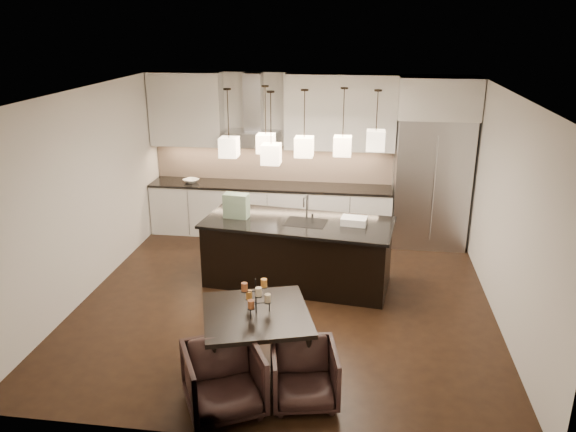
# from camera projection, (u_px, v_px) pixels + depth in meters

# --- Properties ---
(floor) EXTENTS (5.50, 5.50, 0.02)m
(floor) POSITION_uv_depth(u_px,v_px,m) (286.00, 300.00, 7.72)
(floor) COLOR black
(floor) RESTS_ON ground
(ceiling) EXTENTS (5.50, 5.50, 0.02)m
(ceiling) POSITION_uv_depth(u_px,v_px,m) (286.00, 92.00, 6.78)
(ceiling) COLOR white
(ceiling) RESTS_ON wall_back
(wall_back) EXTENTS (5.50, 0.02, 2.80)m
(wall_back) POSITION_uv_depth(u_px,v_px,m) (308.00, 155.00, 9.83)
(wall_back) COLOR silver
(wall_back) RESTS_ON ground
(wall_front) EXTENTS (5.50, 0.02, 2.80)m
(wall_front) POSITION_uv_depth(u_px,v_px,m) (239.00, 304.00, 4.67)
(wall_front) COLOR silver
(wall_front) RESTS_ON ground
(wall_left) EXTENTS (0.02, 5.50, 2.80)m
(wall_left) POSITION_uv_depth(u_px,v_px,m) (85.00, 194.00, 7.61)
(wall_left) COLOR silver
(wall_left) RESTS_ON ground
(wall_right) EXTENTS (0.02, 5.50, 2.80)m
(wall_right) POSITION_uv_depth(u_px,v_px,m) (508.00, 212.00, 6.89)
(wall_right) COLOR silver
(wall_right) RESTS_ON ground
(refrigerator) EXTENTS (1.20, 0.72, 2.15)m
(refrigerator) POSITION_uv_depth(u_px,v_px,m) (431.00, 183.00, 9.31)
(refrigerator) COLOR #B7B7BA
(refrigerator) RESTS_ON floor
(fridge_panel) EXTENTS (1.26, 0.72, 0.65)m
(fridge_panel) POSITION_uv_depth(u_px,v_px,m) (439.00, 98.00, 8.85)
(fridge_panel) COLOR silver
(fridge_panel) RESTS_ON refrigerator
(lower_cabinets) EXTENTS (4.21, 0.62, 0.88)m
(lower_cabinets) POSITION_uv_depth(u_px,v_px,m) (270.00, 211.00, 9.92)
(lower_cabinets) COLOR silver
(lower_cabinets) RESTS_ON floor
(countertop) EXTENTS (4.21, 0.66, 0.04)m
(countertop) POSITION_uv_depth(u_px,v_px,m) (270.00, 186.00, 9.77)
(countertop) COLOR black
(countertop) RESTS_ON lower_cabinets
(backsplash) EXTENTS (4.21, 0.02, 0.63)m
(backsplash) POSITION_uv_depth(u_px,v_px,m) (273.00, 163.00, 9.94)
(backsplash) COLOR beige
(backsplash) RESTS_ON countertop
(upper_cab_left) EXTENTS (1.25, 0.35, 1.25)m
(upper_cab_left) POSITION_uv_depth(u_px,v_px,m) (186.00, 109.00, 9.67)
(upper_cab_left) COLOR silver
(upper_cab_left) RESTS_ON wall_back
(upper_cab_right) EXTENTS (1.85, 0.35, 1.25)m
(upper_cab_right) POSITION_uv_depth(u_px,v_px,m) (340.00, 113.00, 9.32)
(upper_cab_right) COLOR silver
(upper_cab_right) RESTS_ON wall_back
(hood_canopy) EXTENTS (0.90, 0.52, 0.24)m
(hood_canopy) POSITION_uv_depth(u_px,v_px,m) (253.00, 138.00, 9.58)
(hood_canopy) COLOR #B7B7BA
(hood_canopy) RESTS_ON wall_back
(hood_chimney) EXTENTS (0.30, 0.28, 0.96)m
(hood_chimney) POSITION_uv_depth(u_px,v_px,m) (253.00, 102.00, 9.48)
(hood_chimney) COLOR #B7B7BA
(hood_chimney) RESTS_ON hood_canopy
(fruit_bowl) EXTENTS (0.34, 0.34, 0.06)m
(fruit_bowl) POSITION_uv_depth(u_px,v_px,m) (191.00, 181.00, 9.89)
(fruit_bowl) COLOR silver
(fruit_bowl) RESTS_ON countertop
(island_body) EXTENTS (2.69, 1.34, 0.91)m
(island_body) POSITION_uv_depth(u_px,v_px,m) (298.00, 254.00, 8.08)
(island_body) COLOR black
(island_body) RESTS_ON floor
(island_top) EXTENTS (2.78, 1.43, 0.04)m
(island_top) POSITION_uv_depth(u_px,v_px,m) (298.00, 223.00, 7.92)
(island_top) COLOR black
(island_top) RESTS_ON island_body
(faucet) EXTENTS (0.13, 0.26, 0.39)m
(faucet) POSITION_uv_depth(u_px,v_px,m) (307.00, 207.00, 7.92)
(faucet) COLOR silver
(faucet) RESTS_ON island_top
(tote_bag) EXTENTS (0.37, 0.23, 0.35)m
(tote_bag) POSITION_uv_depth(u_px,v_px,m) (236.00, 206.00, 8.02)
(tote_bag) COLOR #164C22
(tote_bag) RESTS_ON island_top
(food_container) EXTENTS (0.38, 0.29, 0.10)m
(food_container) POSITION_uv_depth(u_px,v_px,m) (354.00, 221.00, 7.78)
(food_container) COLOR silver
(food_container) RESTS_ON island_top
(dining_table) EXTENTS (1.40, 1.40, 0.67)m
(dining_table) POSITION_uv_depth(u_px,v_px,m) (257.00, 340.00, 6.13)
(dining_table) COLOR black
(dining_table) RESTS_ON floor
(candelabra) EXTENTS (0.40, 0.40, 0.39)m
(candelabra) POSITION_uv_depth(u_px,v_px,m) (256.00, 296.00, 5.95)
(candelabra) COLOR black
(candelabra) RESTS_ON dining_table
(candle_a) EXTENTS (0.09, 0.09, 0.09)m
(candle_a) POSITION_uv_depth(u_px,v_px,m) (268.00, 298.00, 5.98)
(candle_a) COLOR beige
(candle_a) RESTS_ON candelabra
(candle_b) EXTENTS (0.09, 0.09, 0.09)m
(candle_b) POSITION_uv_depth(u_px,v_px,m) (249.00, 295.00, 6.05)
(candle_b) COLOR orange
(candle_b) RESTS_ON candelabra
(candle_c) EXTENTS (0.09, 0.09, 0.09)m
(candle_c) POSITION_uv_depth(u_px,v_px,m) (251.00, 304.00, 5.85)
(candle_c) COLOR brown
(candle_c) RESTS_ON candelabra
(candle_d) EXTENTS (0.09, 0.09, 0.09)m
(candle_d) POSITION_uv_depth(u_px,v_px,m) (264.00, 283.00, 6.01)
(candle_d) COLOR orange
(candle_d) RESTS_ON candelabra
(candle_e) EXTENTS (0.09, 0.09, 0.09)m
(candle_e) POSITION_uv_depth(u_px,v_px,m) (244.00, 287.00, 5.92)
(candle_e) COLOR brown
(candle_e) RESTS_ON candelabra
(candle_f) EXTENTS (0.09, 0.09, 0.09)m
(candle_f) POSITION_uv_depth(u_px,v_px,m) (259.00, 292.00, 5.81)
(candle_f) COLOR beige
(candle_f) RESTS_ON candelabra
(armchair_left) EXTENTS (0.98, 0.99, 0.68)m
(armchair_left) POSITION_uv_depth(u_px,v_px,m) (224.00, 380.00, 5.44)
(armchair_left) COLOR black
(armchair_left) RESTS_ON floor
(armchair_right) EXTENTS (0.77, 0.78, 0.60)m
(armchair_right) POSITION_uv_depth(u_px,v_px,m) (304.00, 375.00, 5.58)
(armchair_right) COLOR black
(armchair_right) RESTS_ON floor
(pendant_a) EXTENTS (0.24, 0.24, 0.26)m
(pendant_a) POSITION_uv_depth(u_px,v_px,m) (229.00, 147.00, 7.50)
(pendant_a) COLOR beige
(pendant_a) RESTS_ON ceiling
(pendant_b) EXTENTS (0.24, 0.24, 0.26)m
(pendant_b) POSITION_uv_depth(u_px,v_px,m) (266.00, 143.00, 7.82)
(pendant_b) COLOR beige
(pendant_b) RESTS_ON ceiling
(pendant_c) EXTENTS (0.24, 0.24, 0.26)m
(pendant_c) POSITION_uv_depth(u_px,v_px,m) (304.00, 147.00, 7.40)
(pendant_c) COLOR beige
(pendant_c) RESTS_ON ceiling
(pendant_d) EXTENTS (0.24, 0.24, 0.26)m
(pendant_d) POSITION_uv_depth(u_px,v_px,m) (343.00, 146.00, 7.60)
(pendant_d) COLOR beige
(pendant_d) RESTS_ON ceiling
(pendant_e) EXTENTS (0.24, 0.24, 0.26)m
(pendant_e) POSITION_uv_depth(u_px,v_px,m) (376.00, 140.00, 7.32)
(pendant_e) COLOR beige
(pendant_e) RESTS_ON ceiling
(pendant_f) EXTENTS (0.24, 0.24, 0.26)m
(pendant_f) POSITION_uv_depth(u_px,v_px,m) (271.00, 154.00, 7.24)
(pendant_f) COLOR beige
(pendant_f) RESTS_ON ceiling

